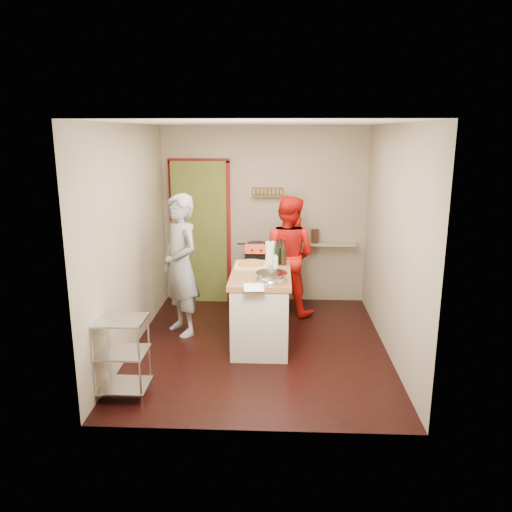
# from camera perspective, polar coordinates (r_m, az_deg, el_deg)

# --- Properties ---
(floor) EXTENTS (3.50, 3.50, 0.00)m
(floor) POSITION_cam_1_polar(r_m,az_deg,el_deg) (6.09, 0.42, -10.25)
(floor) COLOR black
(floor) RESTS_ON ground
(back_wall) EXTENTS (3.00, 0.44, 2.60)m
(back_wall) POSITION_cam_1_polar(r_m,az_deg,el_deg) (7.51, -3.94, 3.44)
(back_wall) COLOR gray
(back_wall) RESTS_ON ground
(left_wall) EXTENTS (0.04, 3.50, 2.60)m
(left_wall) POSITION_cam_1_polar(r_m,az_deg,el_deg) (5.93, -14.21, 1.86)
(left_wall) COLOR gray
(left_wall) RESTS_ON ground
(right_wall) EXTENTS (0.04, 3.50, 2.60)m
(right_wall) POSITION_cam_1_polar(r_m,az_deg,el_deg) (5.83, 15.35, 1.57)
(right_wall) COLOR gray
(right_wall) RESTS_ON ground
(ceiling) EXTENTS (3.00, 3.50, 0.02)m
(ceiling) POSITION_cam_1_polar(r_m,az_deg,el_deg) (5.56, 0.46, 15.10)
(ceiling) COLOR white
(ceiling) RESTS_ON back_wall
(stove) EXTENTS (0.60, 0.63, 1.00)m
(stove) POSITION_cam_1_polar(r_m,az_deg,el_deg) (7.27, 1.23, -2.40)
(stove) COLOR black
(stove) RESTS_ON ground
(wire_shelving) EXTENTS (0.48, 0.40, 0.80)m
(wire_shelving) POSITION_cam_1_polar(r_m,az_deg,el_deg) (5.04, -15.08, -10.70)
(wire_shelving) COLOR silver
(wire_shelving) RESTS_ON ground
(island) EXTENTS (0.70, 1.34, 1.21)m
(island) POSITION_cam_1_polar(r_m,az_deg,el_deg) (6.01, 0.58, -5.73)
(island) COLOR beige
(island) RESTS_ON ground
(person_stripe) EXTENTS (0.74, 0.77, 1.78)m
(person_stripe) POSITION_cam_1_polar(r_m,az_deg,el_deg) (6.27, -8.61, -1.07)
(person_stripe) COLOR #B6B6BB
(person_stripe) RESTS_ON ground
(person_red) EXTENTS (1.00, 0.90, 1.67)m
(person_red) POSITION_cam_1_polar(r_m,az_deg,el_deg) (6.96, 3.65, 0.08)
(person_red) COLOR red
(person_red) RESTS_ON ground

